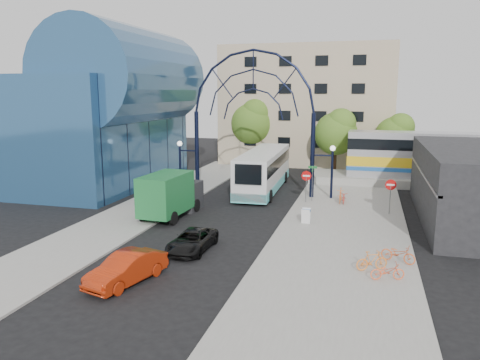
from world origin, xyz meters
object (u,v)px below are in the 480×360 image
(gateway_arch, at_px, (253,93))
(stop_sign, at_px, (306,179))
(street_name_sign, at_px, (312,176))
(bike_near_a, at_px, (344,197))
(do_not_enter_sign, at_px, (391,188))
(sandwich_board, at_px, (306,214))
(bike_far_a, at_px, (398,254))
(bike_far_b, at_px, (372,261))
(tree_north_c, at_px, (396,134))
(bike_near_b, at_px, (340,195))
(red_sedan, at_px, (127,268))
(city_bus, at_px, (264,170))
(black_suv, at_px, (192,241))
(bike_far_c, at_px, (387,271))
(green_truck, at_px, (171,195))
(tree_north_a, at_px, (337,131))
(tree_north_b, at_px, (253,121))

(gateway_arch, distance_m, stop_sign, 8.37)
(street_name_sign, distance_m, bike_near_a, 2.95)
(do_not_enter_sign, height_order, sandwich_board, do_not_enter_sign)
(bike_near_a, height_order, bike_far_a, bike_far_a)
(bike_far_b, bearing_deg, tree_north_c, -30.88)
(do_not_enter_sign, height_order, bike_near_b, do_not_enter_sign)
(red_sedan, bearing_deg, tree_north_c, 83.70)
(city_bus, xyz_separation_m, bike_far_a, (10.58, -16.13, -1.25))
(tree_north_c, bearing_deg, bike_far_b, -94.57)
(black_suv, height_order, bike_far_a, black_suv)
(red_sedan, bearing_deg, black_suv, 90.55)
(black_suv, distance_m, bike_far_c, 10.40)
(gateway_arch, xyz_separation_m, sandwich_board, (5.60, -8.02, -7.81))
(black_suv, xyz_separation_m, bike_near_b, (7.21, 13.40, 0.11))
(sandwich_board, bearing_deg, tree_north_c, 73.45)
(sandwich_board, height_order, bike_near_a, sandwich_board)
(tree_north_c, bearing_deg, sandwich_board, -106.55)
(green_truck, height_order, bike_near_a, green_truck)
(tree_north_a, height_order, bike_near_b, tree_north_a)
(bike_near_b, bearing_deg, red_sedan, -115.50)
(bike_near_b, bearing_deg, bike_far_c, -79.24)
(sandwich_board, xyz_separation_m, black_suv, (-5.39, -6.75, -0.17))
(bike_far_b, bearing_deg, gateway_arch, 6.02)
(street_name_sign, xyz_separation_m, bike_far_b, (4.57, -14.04, -1.52))
(sandwich_board, relative_size, bike_far_b, 0.61)
(red_sedan, bearing_deg, do_not_enter_sign, 67.59)
(tree_north_a, relative_size, red_sedan, 1.65)
(green_truck, xyz_separation_m, bike_far_b, (13.59, -7.12, -0.96))
(do_not_enter_sign, bearing_deg, red_sedan, -127.52)
(tree_north_a, bearing_deg, red_sedan, -102.81)
(tree_north_c, distance_m, bike_near_b, 16.41)
(red_sedan, bearing_deg, stop_sign, 86.77)
(gateway_arch, bearing_deg, stop_sign, -22.63)
(red_sedan, xyz_separation_m, bike_far_b, (10.85, 4.29, -0.09))
(do_not_enter_sign, bearing_deg, bike_far_b, -96.11)
(tree_north_b, height_order, green_truck, tree_north_b)
(gateway_arch, distance_m, bike_near_a, 11.19)
(tree_north_a, distance_m, bike_far_a, 26.67)
(stop_sign, relative_size, do_not_enter_sign, 1.01)
(tree_north_a, height_order, bike_far_c, tree_north_a)
(do_not_enter_sign, height_order, bike_far_c, do_not_enter_sign)
(do_not_enter_sign, relative_size, red_sedan, 0.59)
(city_bus, distance_m, bike_far_b, 19.94)
(red_sedan, bearing_deg, tree_north_a, 92.30)
(tree_north_a, height_order, black_suv, tree_north_a)
(green_truck, bearing_deg, bike_far_c, -26.50)
(tree_north_b, bearing_deg, stop_sign, -64.17)
(sandwich_board, height_order, city_bus, city_bus)
(street_name_sign, distance_m, black_suv, 14.36)
(tree_north_a, xyz_separation_m, bike_near_a, (1.57, -13.31, -4.06))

